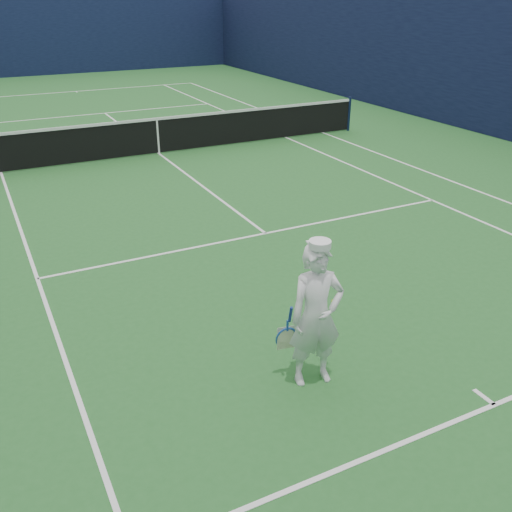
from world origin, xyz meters
The scene contains 5 objects.
ground centered at (0.00, 0.00, 0.00)m, with size 80.00×80.00×0.00m, color #246027.
court_markings centered at (0.00, 0.00, 0.00)m, with size 11.03×23.83×0.01m.
windscreen_fence centered at (0.00, 0.00, 2.00)m, with size 20.12×36.12×4.00m.
tennis_net centered at (0.00, 0.00, 0.55)m, with size 12.88×0.09×1.07m.
tennis_player centered at (-1.55, -10.57, 0.87)m, with size 0.75×0.58×1.79m.
Camera 1 is at (-4.64, -15.17, 4.21)m, focal length 40.00 mm.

